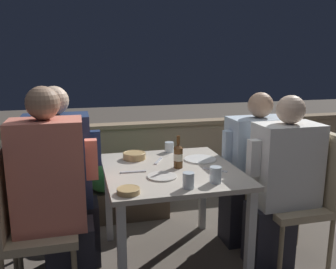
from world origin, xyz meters
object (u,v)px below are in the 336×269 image
(person_navy_jumper, at_px, (64,179))
(beer_bottle, at_px, (178,155))
(person_white_polo, at_px, (281,183))
(person_blue_shirt, at_px, (253,169))
(person_coral_top, at_px, (55,195))
(chair_right_far, at_px, (277,171))
(chair_left_far, at_px, (33,192))
(chair_right_near, at_px, (307,186))
(potted_plant, at_px, (283,162))
(chair_left_near, at_px, (19,213))

(person_navy_jumper, distance_m, beer_bottle, 0.79)
(person_white_polo, relative_size, person_blue_shirt, 1.01)
(person_coral_top, relative_size, chair_right_far, 1.36)
(chair_left_far, relative_size, chair_right_near, 1.00)
(chair_right_near, bearing_deg, person_blue_shirt, 123.99)
(person_navy_jumper, distance_m, person_blue_shirt, 1.41)
(chair_left_far, relative_size, chair_right_far, 1.00)
(chair_right_far, xyz_separation_m, potted_plant, (0.43, 0.59, -0.13))
(person_coral_top, xyz_separation_m, person_white_polo, (1.48, -0.04, -0.05))
(chair_right_near, relative_size, potted_plant, 1.34)
(chair_left_far, height_order, chair_right_far, same)
(person_coral_top, xyz_separation_m, chair_left_far, (-0.17, 0.33, -0.09))
(chair_left_far, xyz_separation_m, chair_right_far, (1.83, -0.01, 0.00))
(beer_bottle, relative_size, potted_plant, 0.31)
(person_white_polo, height_order, chair_right_far, person_white_polo)
(person_coral_top, xyz_separation_m, potted_plant, (2.09, 0.90, -0.22))
(person_white_polo, relative_size, beer_bottle, 5.39)
(person_navy_jumper, bearing_deg, beer_bottle, -12.00)
(chair_left_far, xyz_separation_m, beer_bottle, (0.97, -0.16, 0.23))
(chair_left_near, distance_m, person_navy_jumper, 0.42)
(person_blue_shirt, height_order, beer_bottle, person_blue_shirt)
(person_coral_top, distance_m, potted_plant, 2.29)
(chair_left_near, relative_size, chair_left_far, 1.00)
(chair_right_near, bearing_deg, person_coral_top, 178.76)
(person_blue_shirt, bearing_deg, potted_plant, 42.69)
(person_white_polo, relative_size, potted_plant, 1.70)
(chair_right_near, bearing_deg, potted_plant, 66.79)
(person_coral_top, bearing_deg, potted_plant, 23.41)
(chair_right_near, relative_size, chair_right_far, 1.00)
(chair_right_far, bearing_deg, person_coral_top, -169.28)
(chair_left_far, height_order, chair_right_near, same)
(chair_left_near, relative_size, person_navy_jumper, 0.75)
(person_navy_jumper, relative_size, potted_plant, 1.78)
(chair_left_near, bearing_deg, person_navy_jumper, 52.86)
(person_blue_shirt, bearing_deg, person_white_polo, -85.54)
(person_blue_shirt, relative_size, beer_bottle, 5.32)
(chair_left_far, xyz_separation_m, chair_right_near, (1.85, -0.36, 0.00))
(person_coral_top, height_order, beer_bottle, person_coral_top)
(potted_plant, bearing_deg, person_blue_shirt, -137.31)
(potted_plant, bearing_deg, chair_right_near, -113.21)
(beer_bottle, bearing_deg, potted_plant, 29.88)
(chair_left_far, distance_m, beer_bottle, 1.01)
(chair_left_far, distance_m, chair_right_far, 1.83)
(person_coral_top, height_order, person_navy_jumper, person_coral_top)
(person_coral_top, xyz_separation_m, person_blue_shirt, (1.45, 0.31, -0.06))
(chair_left_far, xyz_separation_m, person_white_polo, (1.64, -0.36, 0.04))
(person_blue_shirt, distance_m, potted_plant, 0.89)
(person_navy_jumper, xyz_separation_m, potted_plant, (2.05, 0.58, -0.20))
(person_coral_top, relative_size, person_blue_shirt, 1.09)
(chair_left_near, bearing_deg, person_coral_top, 0.00)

